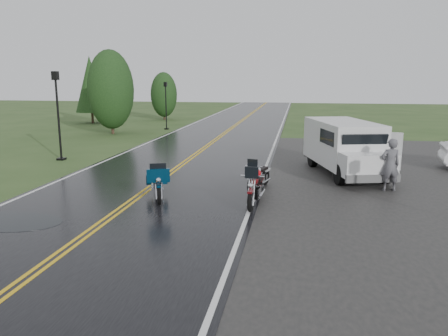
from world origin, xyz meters
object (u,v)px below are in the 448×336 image
motorcycle_red (251,192)px  lamp_post_near_left (58,116)px  person_at_van (390,166)px  motorcycle_silver (251,179)px  van_white (341,156)px  motorcycle_teal (159,186)px  lamp_post_far_left (166,106)px

motorcycle_red → lamp_post_near_left: lamp_post_near_left is taller
person_at_van → lamp_post_near_left: size_ratio=0.43×
motorcycle_silver → van_white: size_ratio=0.35×
person_at_van → motorcycle_silver: bearing=4.9°
motorcycle_teal → person_at_van: (7.29, 3.14, 0.27)m
motorcycle_teal → van_white: 6.83m
motorcycle_red → lamp_post_far_left: size_ratio=0.60×
motorcycle_red → person_at_van: (4.45, 3.38, 0.27)m
motorcycle_silver → person_at_van: bearing=31.3°
lamp_post_near_left → motorcycle_red: bearing=-35.2°
van_white → lamp_post_far_left: bearing=110.3°
van_white → person_at_van: bearing=-35.6°
motorcycle_teal → van_white: (5.69, 3.74, 0.45)m
motorcycle_red → motorcycle_teal: (-2.84, 0.24, -0.00)m
van_white → lamp_post_far_left: size_ratio=1.54×
motorcycle_red → lamp_post_near_left: size_ratio=0.52×
van_white → lamp_post_far_left: (-11.59, 16.34, 0.72)m
lamp_post_near_left → lamp_post_far_left: (1.21, 13.31, -0.30)m
lamp_post_near_left → motorcycle_teal: bearing=-43.7°
lamp_post_near_left → person_at_van: bearing=-14.2°
motorcycle_teal → van_white: size_ratio=0.39×
van_white → person_at_van: van_white is taller
motorcycle_silver → lamp_post_far_left: 20.22m
van_white → lamp_post_near_left: size_ratio=1.32×
motorcycle_silver → lamp_post_near_left: size_ratio=0.46×
lamp_post_near_left → van_white: bearing=-13.4°
van_white → motorcycle_red: bearing=-140.7°
person_at_van → lamp_post_near_left: 14.90m
person_at_van → lamp_post_near_left: lamp_post_near_left is taller
motorcycle_teal → motorcycle_red: bearing=-25.6°
motorcycle_red → motorcycle_teal: motorcycle_red is taller
motorcycle_silver → person_at_van: person_at_van is taller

